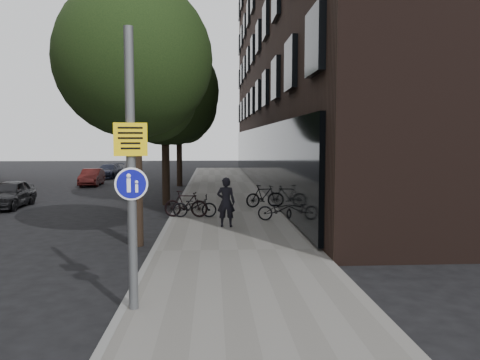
{
  "coord_description": "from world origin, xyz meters",
  "views": [
    {
      "loc": [
        -0.42,
        -8.94,
        3.05
      ],
      "look_at": [
        0.3,
        3.26,
        2.0
      ],
      "focal_mm": 35.0,
      "sensor_mm": 36.0,
      "label": 1
    }
  ],
  "objects": [
    {
      "name": "parked_car_near",
      "position": [
        -9.57,
        12.5,
        0.62
      ],
      "size": [
        1.58,
        3.71,
        1.25
      ],
      "primitive_type": "imported",
      "rotation": [
        0.0,
        0.0,
        0.03
      ],
      "color": "black",
      "rests_on": "ground"
    },
    {
      "name": "signpost",
      "position": [
        -1.8,
        -0.92,
        2.55
      ],
      "size": [
        0.55,
        0.16,
        4.81
      ],
      "rotation": [
        0.0,
        0.0,
        0.16
      ],
      "color": "#595B5E",
      "rests_on": "sidewalk"
    },
    {
      "name": "parked_bike_curb_far",
      "position": [
        -1.44,
        8.75,
        0.62
      ],
      "size": [
        1.73,
        0.75,
        1.01
      ],
      "primitive_type": "imported",
      "rotation": [
        0.0,
        0.0,
        1.4
      ],
      "color": "black",
      "rests_on": "sidewalk"
    },
    {
      "name": "parked_bike_facade_near",
      "position": [
        2.0,
        7.74,
        0.53
      ],
      "size": [
        1.64,
        0.83,
        0.82
      ],
      "primitive_type": "imported",
      "rotation": [
        0.0,
        0.0,
        1.38
      ],
      "color": "black",
      "rests_on": "sidewalk"
    },
    {
      "name": "street_tree_near",
      "position": [
        -2.53,
        4.64,
        5.11
      ],
      "size": [
        4.4,
        4.4,
        7.5
      ],
      "color": "black",
      "rests_on": "ground"
    },
    {
      "name": "parked_bike_facade_far",
      "position": [
        1.8,
        11.2,
        0.61
      ],
      "size": [
        1.68,
        0.85,
        0.97
      ],
      "primitive_type": "imported",
      "rotation": [
        0.0,
        0.0,
        1.82
      ],
      "color": "black",
      "rests_on": "sidewalk"
    },
    {
      "name": "street_tree_far",
      "position": [
        -2.53,
        22.14,
        5.11
      ],
      "size": [
        5.0,
        5.0,
        7.8
      ],
      "color": "black",
      "rests_on": "ground"
    },
    {
      "name": "street_tree_mid",
      "position": [
        -2.53,
        13.14,
        5.11
      ],
      "size": [
        5.0,
        5.0,
        7.8
      ],
      "color": "black",
      "rests_on": "ground"
    },
    {
      "name": "parked_car_far",
      "position": [
        -8.73,
        28.9,
        0.56
      ],
      "size": [
        2.07,
        4.06,
        1.13
      ],
      "primitive_type": "imported",
      "rotation": [
        0.0,
        0.0,
        -0.13
      ],
      "color": "#1B1F31",
      "rests_on": "ground"
    },
    {
      "name": "curb_edge",
      "position": [
        -2.0,
        10.0,
        0.07
      ],
      "size": [
        0.15,
        60.0,
        0.13
      ],
      "primitive_type": "cube",
      "color": "slate",
      "rests_on": "ground"
    },
    {
      "name": "building_right_dark_brick",
      "position": [
        8.5,
        22.0,
        9.0
      ],
      "size": [
        12.0,
        40.0,
        18.0
      ],
      "primitive_type": "cube",
      "color": "black",
      "rests_on": "ground"
    },
    {
      "name": "ground",
      "position": [
        0.0,
        0.0,
        0.0
      ],
      "size": [
        120.0,
        120.0,
        0.0
      ],
      "primitive_type": "plane",
      "color": "black",
      "rests_on": "ground"
    },
    {
      "name": "sidewalk",
      "position": [
        0.25,
        10.0,
        0.06
      ],
      "size": [
        4.5,
        60.0,
        0.12
      ],
      "primitive_type": "cube",
      "color": "slate",
      "rests_on": "ground"
    },
    {
      "name": "parked_bike_curb_near",
      "position": [
        -1.1,
        8.69,
        0.55
      ],
      "size": [
        1.68,
        0.65,
        0.87
      ],
      "primitive_type": "imported",
      "rotation": [
        0.0,
        0.0,
        1.52
      ],
      "color": "black",
      "rests_on": "sidewalk"
    },
    {
      "name": "pedestrian",
      "position": [
        0.03,
        6.67,
        0.96
      ],
      "size": [
        0.67,
        0.49,
        1.68
      ],
      "primitive_type": "imported",
      "rotation": [
        0.0,
        0.0,
        2.98
      ],
      "color": "black",
      "rests_on": "sidewalk"
    },
    {
      "name": "parked_car_mid",
      "position": [
        -8.5,
        22.74,
        0.56
      ],
      "size": [
        1.38,
        3.47,
        1.12
      ],
      "primitive_type": "imported",
      "rotation": [
        0.0,
        0.0,
        0.06
      ],
      "color": "#501817",
      "rests_on": "ground"
    }
  ]
}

